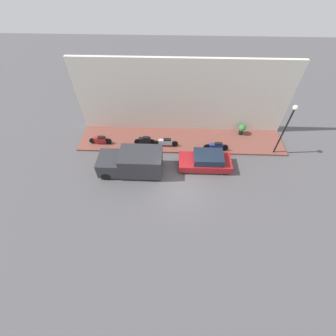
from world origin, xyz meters
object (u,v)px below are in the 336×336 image
at_px(potted_plant, 242,129).
at_px(streetlamp, 288,123).
at_px(scooter_silver, 166,142).
at_px(motorcycle_black, 145,141).
at_px(parked_car, 206,161).
at_px(motorcycle_blue, 216,146).
at_px(delivery_van, 132,162).
at_px(motorcycle_red, 100,140).

bearing_deg(potted_plant, streetlamp, -133.37).
bearing_deg(scooter_silver, motorcycle_black, 88.48).
xyz_separation_m(parked_car, motorcycle_black, (2.10, 4.79, -0.02)).
distance_m(motorcycle_black, motorcycle_blue, 5.77).
height_order(scooter_silver, motorcycle_black, motorcycle_black).
height_order(scooter_silver, streetlamp, streetlamp).
bearing_deg(scooter_silver, delivery_van, 138.82).
xyz_separation_m(motorcycle_blue, streetlamp, (-0.05, -4.68, 2.50)).
distance_m(motorcycle_red, streetlamp, 14.37).
height_order(parked_car, delivery_van, delivery_van).
xyz_separation_m(delivery_van, motorcycle_black, (2.73, -0.66, -0.34)).
bearing_deg(motorcycle_red, scooter_silver, -90.97).
bearing_deg(delivery_van, parked_car, -83.48).
bearing_deg(delivery_van, scooter_silver, -41.18).
bearing_deg(motorcycle_black, motorcycle_red, 89.29).
distance_m(parked_car, motorcycle_blue, 1.96).
xyz_separation_m(parked_car, motorcycle_blue, (1.71, -0.96, -0.06)).
height_order(motorcycle_black, motorcycle_blue, motorcycle_black).
relative_size(motorcycle_blue, potted_plant, 2.05).
bearing_deg(parked_car, streetlamp, -73.63).
bearing_deg(motorcycle_blue, motorcycle_red, 87.31).
bearing_deg(parked_car, scooter_silver, 56.48).
distance_m(motorcycle_blue, streetlamp, 5.31).
xyz_separation_m(delivery_van, streetlamp, (2.28, -11.10, 2.12)).
distance_m(parked_car, motorcycle_red, 8.77).
relative_size(delivery_van, streetlamp, 1.07).
height_order(parked_car, scooter_silver, parked_car).
xyz_separation_m(motorcycle_blue, potted_plant, (2.11, -2.39, 0.15)).
bearing_deg(delivery_van, motorcycle_blue, -70.06).
distance_m(parked_car, motorcycle_black, 5.24).
distance_m(motorcycle_red, potted_plant, 11.97).
bearing_deg(scooter_silver, streetlamp, -92.64).
bearing_deg(parked_car, motorcycle_red, 75.80).
bearing_deg(motorcycle_blue, parked_car, 150.52).
xyz_separation_m(scooter_silver, streetlamp, (-0.40, -8.75, 2.51)).
distance_m(delivery_van, motorcycle_red, 4.14).
bearing_deg(scooter_silver, motorcycle_blue, -94.96).
xyz_separation_m(motorcycle_red, motorcycle_blue, (-0.44, -9.46, 0.01)).
distance_m(motorcycle_black, potted_plant, 8.33).
bearing_deg(potted_plant, scooter_silver, 105.17).
height_order(scooter_silver, motorcycle_blue, motorcycle_blue).
bearing_deg(parked_car, delivery_van, 96.52).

